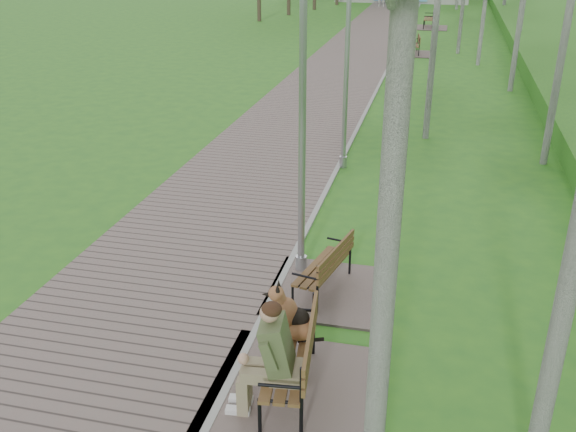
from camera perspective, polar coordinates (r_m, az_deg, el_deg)
name	(u,v)px	position (r m, az deg, el deg)	size (l,w,h in m)	color
walkway	(338,74)	(25.16, 4.46, 12.49)	(3.50, 67.00, 0.04)	#75655E
kerb	(384,76)	(24.94, 8.52, 12.22)	(0.10, 67.00, 0.05)	#999993
bench_main	(283,361)	(7.58, -0.46, -12.79)	(1.92, 2.13, 1.67)	#75655E
bench_second	(323,281)	(9.72, 3.11, -5.79)	(1.64, 1.82, 1.01)	#75655E
bench_third	(414,50)	(29.87, 11.10, 14.28)	(1.66, 1.84, 1.02)	#75655E
bench_far	(428,24)	(38.53, 12.38, 16.36)	(2.04, 2.27, 1.25)	#75655E
lamp_post_near	(302,141)	(9.50, 1.27, 6.69)	(0.18, 0.18, 4.67)	#92959A
lamp_post_second	(346,76)	(14.39, 5.20, 12.30)	(0.17, 0.17, 4.53)	#92959A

